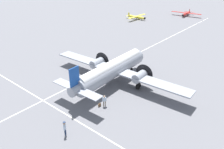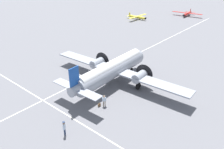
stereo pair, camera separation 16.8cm
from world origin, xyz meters
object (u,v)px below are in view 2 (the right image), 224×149
(airliner_main, at_px, (114,69))
(suitcase_near_door, at_px, (99,105))
(light_aircraft_taxiing, at_px, (138,17))
(light_aircraft_distant, at_px, (187,14))
(crew_foreground, at_px, (64,127))
(passenger_boarding, at_px, (104,100))

(airliner_main, bearing_deg, suitcase_near_door, -158.79)
(suitcase_near_door, bearing_deg, light_aircraft_taxiing, -151.47)
(suitcase_near_door, distance_m, light_aircraft_distant, 65.89)
(crew_foreground, height_order, suitcase_near_door, crew_foreground)
(light_aircraft_distant, relative_size, light_aircraft_taxiing, 1.12)
(suitcase_near_door, bearing_deg, passenger_boarding, 137.82)
(airliner_main, bearing_deg, crew_foreground, -166.73)
(airliner_main, height_order, crew_foreground, airliner_main)
(airliner_main, height_order, light_aircraft_distant, airliner_main)
(crew_foreground, relative_size, passenger_boarding, 1.11)
(airliner_main, height_order, passenger_boarding, airliner_main)
(passenger_boarding, bearing_deg, airliner_main, 65.81)
(crew_foreground, xyz_separation_m, light_aircraft_distant, (-70.74, -15.60, -0.27))
(passenger_boarding, bearing_deg, light_aircraft_distant, 50.65)
(crew_foreground, bearing_deg, light_aircraft_taxiing, -9.11)
(suitcase_near_door, height_order, light_aircraft_taxiing, light_aircraft_taxiing)
(passenger_boarding, height_order, suitcase_near_door, passenger_boarding)
(light_aircraft_distant, bearing_deg, crew_foreground, 7.91)
(light_aircraft_taxiing, bearing_deg, suitcase_near_door, -61.13)
(passenger_boarding, height_order, light_aircraft_distant, light_aircraft_distant)
(passenger_boarding, xyz_separation_m, light_aircraft_taxiing, (-47.31, -26.44, -0.18))
(passenger_boarding, distance_m, light_aircraft_taxiing, 54.19)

